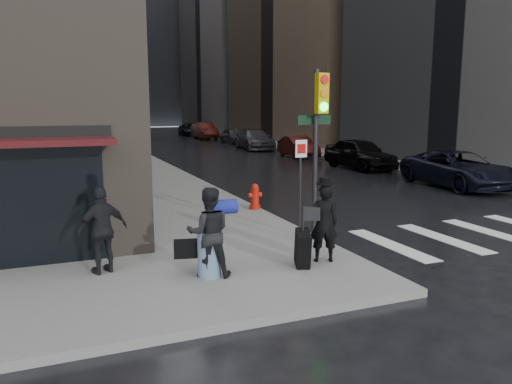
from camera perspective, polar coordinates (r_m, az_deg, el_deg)
ground at (r=9.97m, az=2.33°, el=-9.60°), size 140.00×140.00×0.00m
sidewalk_left at (r=35.91m, az=-15.95°, el=4.28°), size 4.00×50.00×0.15m
sidewalk_right at (r=39.72m, az=3.84°, el=5.14°), size 3.00×50.00×0.15m
crosswalk at (r=15.26m, az=27.21°, el=-3.81°), size 8.50×3.00×0.01m
bldg_right_far at (r=73.54m, az=2.00°, el=17.01°), size 22.00×20.00×25.00m
bldg_distant at (r=88.03m, az=-16.37°, el=17.74°), size 40.00×12.00×32.00m
man_overcoat at (r=10.20m, az=7.27°, el=-4.00°), size 1.14×0.81×1.78m
man_jeans at (r=9.31m, az=-5.46°, el=-4.60°), size 1.19×0.85×1.70m
man_greycoat at (r=9.91m, az=-17.13°, el=-4.15°), size 1.07×0.72×1.69m
traffic_light at (r=11.64m, az=6.93°, el=6.85°), size 1.00×0.47×3.99m
fire_hydrant at (r=15.46m, az=-0.14°, el=-0.63°), size 0.44×0.35×0.80m
parked_car_0 at (r=22.16m, az=22.10°, el=2.44°), size 2.91×5.51×1.48m
parked_car_1 at (r=27.10m, az=11.77°, el=4.34°), size 2.01×4.82×1.63m
parked_car_2 at (r=32.70m, az=4.85°, el=5.18°), size 1.73×4.21×1.36m
parked_car_3 at (r=38.57m, az=-0.19°, el=6.04°), size 2.61×5.44×1.53m
parked_car_4 at (r=45.03m, az=-2.58°, el=6.46°), size 1.76×3.99×1.34m
parked_car_5 at (r=51.12m, az=-5.89°, el=7.00°), size 1.96×5.11×1.66m
parked_car_6 at (r=57.61m, az=-7.52°, el=7.12°), size 2.71×5.03×1.34m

